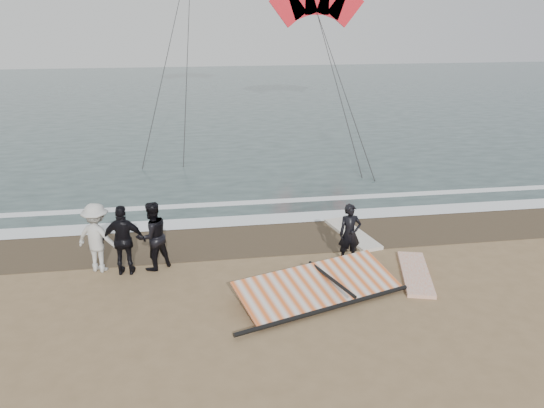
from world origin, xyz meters
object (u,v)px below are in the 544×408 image
Objects in this scene: board_white at (415,273)px; sail_rig at (315,287)px; man_main at (350,234)px; board_cream at (352,234)px.

sail_rig is at bearing -153.13° from board_white.
board_white is 0.56× the size of sail_rig.
man_main is 2.03m from board_cream.
board_white is at bearing -33.45° from man_main.
sail_rig is at bearing -132.01° from board_cream.
board_white is 2.86m from sail_rig.
man_main is 1.97m from board_white.
board_cream is at bearing 71.06° from man_main.
board_cream reaches higher than board_white.
man_main is at bearing -121.67° from board_cream.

